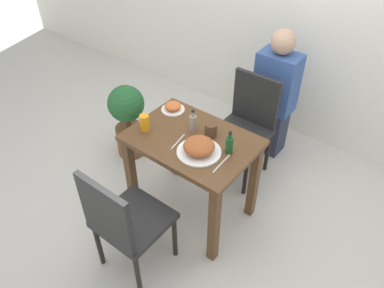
# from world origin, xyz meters

# --- Properties ---
(ground_plane) EXTENTS (16.00, 16.00, 0.00)m
(ground_plane) POSITION_xyz_m (0.00, 0.00, 0.00)
(ground_plane) COLOR beige
(dining_table) EXTENTS (0.85, 0.61, 0.73)m
(dining_table) POSITION_xyz_m (0.00, 0.00, 0.59)
(dining_table) COLOR brown
(dining_table) RESTS_ON ground_plane
(chair_near) EXTENTS (0.42, 0.42, 0.88)m
(chair_near) POSITION_xyz_m (-0.02, -0.66, 0.49)
(chair_near) COLOR black
(chair_near) RESTS_ON ground_plane
(chair_far) EXTENTS (0.42, 0.42, 0.88)m
(chair_far) POSITION_xyz_m (0.05, 0.66, 0.49)
(chair_far) COLOR black
(chair_far) RESTS_ON ground_plane
(food_plate) EXTENTS (0.29, 0.29, 0.10)m
(food_plate) POSITION_xyz_m (0.12, -0.09, 0.78)
(food_plate) COLOR white
(food_plate) RESTS_ON dining_table
(side_plate) EXTENTS (0.17, 0.17, 0.06)m
(side_plate) POSITION_xyz_m (-0.31, 0.18, 0.76)
(side_plate) COLOR white
(side_plate) RESTS_ON dining_table
(drink_cup) EXTENTS (0.08, 0.08, 0.09)m
(drink_cup) POSITION_xyz_m (0.08, 0.11, 0.78)
(drink_cup) COLOR #4C331E
(drink_cup) RESTS_ON dining_table
(juice_glass) EXTENTS (0.07, 0.07, 0.12)m
(juice_glass) POSITION_xyz_m (-0.32, -0.12, 0.79)
(juice_glass) COLOR orange
(juice_glass) RESTS_ON dining_table
(sauce_bottle) EXTENTS (0.05, 0.05, 0.17)m
(sauce_bottle) POSITION_xyz_m (0.27, 0.03, 0.80)
(sauce_bottle) COLOR #194C23
(sauce_bottle) RESTS_ON dining_table
(condiment_bottle) EXTENTS (0.05, 0.05, 0.17)m
(condiment_bottle) POSITION_xyz_m (-0.05, 0.08, 0.80)
(condiment_bottle) COLOR gray
(condiment_bottle) RESTS_ON dining_table
(fork_utensil) EXTENTS (0.04, 0.18, 0.00)m
(fork_utensil) POSITION_xyz_m (-0.05, -0.09, 0.73)
(fork_utensil) COLOR silver
(fork_utensil) RESTS_ON dining_table
(spoon_utensil) EXTENTS (0.02, 0.20, 0.00)m
(spoon_utensil) POSITION_xyz_m (0.30, -0.09, 0.73)
(spoon_utensil) COLOR silver
(spoon_utensil) RESTS_ON dining_table
(potted_plant_left) EXTENTS (0.32, 0.32, 0.70)m
(potted_plant_left) POSITION_xyz_m (-0.88, 0.21, 0.40)
(potted_plant_left) COLOR brown
(potted_plant_left) RESTS_ON ground_plane
(person_figure) EXTENTS (0.34, 0.22, 1.17)m
(person_figure) POSITION_xyz_m (0.09, 1.04, 0.58)
(person_figure) COLOR #2D3347
(person_figure) RESTS_ON ground_plane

